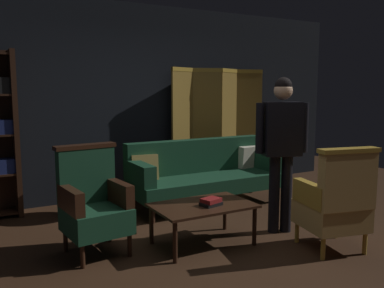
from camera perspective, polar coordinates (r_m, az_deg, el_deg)
ground_plane at (r=4.26m, az=5.38°, el=-14.05°), size 10.00×10.00×0.00m
back_wall at (r=6.14m, az=-7.53°, el=5.96°), size 7.20×0.10×2.80m
folding_screen at (r=6.56m, az=3.58°, el=2.48°), size 1.73×0.23×1.90m
velvet_couch at (r=5.60m, az=1.69°, el=-3.93°), size 2.12×0.78×0.88m
coffee_table at (r=4.18m, az=1.51°, el=-9.03°), size 1.00×0.64×0.42m
armchair_gilt_accent at (r=4.22m, az=19.40°, el=-7.66°), size 0.69×0.69×1.04m
armchair_wing_left at (r=4.08m, az=-13.62°, el=-7.98°), size 0.64×0.63×1.04m
standing_figure at (r=4.52m, az=12.42°, el=0.51°), size 0.56×0.33×1.70m
potted_plant at (r=5.26m, az=-15.10°, el=-4.52°), size 0.55×0.55×0.85m
book_black_cloth at (r=4.13m, az=2.67°, el=-8.35°), size 0.23×0.18×0.03m
book_red_leather at (r=4.12m, az=2.67°, el=-7.85°), size 0.21×0.19×0.04m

